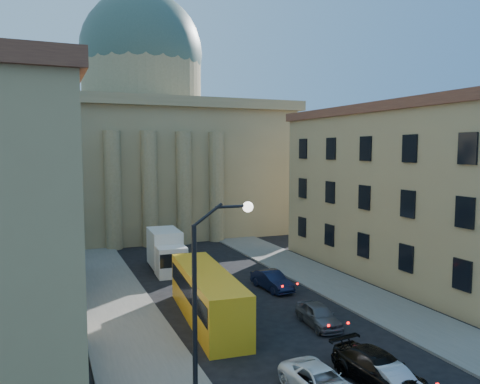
# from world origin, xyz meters

# --- Properties ---
(sidewalk_left) EXTENTS (5.00, 60.00, 0.15)m
(sidewalk_left) POSITION_xyz_m (-8.50, 18.00, 0.07)
(sidewalk_left) COLOR #605D57
(sidewalk_left) RESTS_ON ground
(sidewalk_right) EXTENTS (5.00, 60.00, 0.15)m
(sidewalk_right) POSITION_xyz_m (8.50, 18.00, 0.07)
(sidewalk_right) COLOR #605D57
(sidewalk_right) RESTS_ON ground
(church) EXTENTS (68.02, 28.76, 36.60)m
(church) POSITION_xyz_m (0.00, 55.47, 11.88)
(church) COLOR olive
(church) RESTS_ON ground
(building_right) EXTENTS (11.60, 26.60, 14.70)m
(building_right) POSITION_xyz_m (17.00, 22.00, 7.42)
(building_right) COLOR tan
(building_right) RESTS_ON ground
(street_lamp) EXTENTS (2.62, 0.44, 8.83)m
(street_lamp) POSITION_xyz_m (-6.97, 8.00, 5.29)
(street_lamp) COLOR black
(street_lamp) RESTS_ON ground
(car_right_near) EXTENTS (1.51, 3.93, 1.28)m
(car_right_near) POSITION_xyz_m (1.21, 6.50, 0.64)
(car_right_near) COLOR #A7ABAF
(car_right_near) RESTS_ON ground
(car_left_mid) EXTENTS (2.35, 4.62, 1.25)m
(car_left_mid) POSITION_xyz_m (-1.83, 7.59, 0.63)
(car_left_mid) COLOR white
(car_left_mid) RESTS_ON ground
(car_right_mid) EXTENTS (2.59, 5.38, 1.51)m
(car_right_mid) POSITION_xyz_m (1.20, 7.39, 0.75)
(car_right_mid) COLOR black
(car_right_mid) RESTS_ON ground
(car_right_far) EXTENTS (1.96, 4.17, 1.38)m
(car_right_far) POSITION_xyz_m (2.59, 14.78, 0.69)
(car_right_far) COLOR #4D4D52
(car_right_far) RESTS_ON ground
(car_right_distant) EXTENTS (1.91, 4.49, 1.44)m
(car_right_distant) POSITION_xyz_m (3.30, 22.67, 0.72)
(car_right_distant) COLOR black
(car_right_distant) RESTS_ON ground
(city_bus) EXTENTS (3.52, 11.48, 3.19)m
(city_bus) POSITION_xyz_m (-3.50, 18.33, 1.71)
(city_bus) COLOR gold
(city_bus) RESTS_ON ground
(box_truck) EXTENTS (2.85, 6.61, 3.57)m
(box_truck) POSITION_xyz_m (-2.88, 31.66, 1.69)
(box_truck) COLOR silver
(box_truck) RESTS_ON ground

